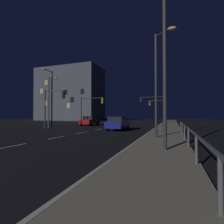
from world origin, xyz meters
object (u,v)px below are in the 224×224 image
(street_lamp_across_street, at_px, (159,75))
(street_lamp_mid_block, at_px, (172,50))
(traffic_light_mid_right, at_px, (154,103))
(traffic_light_far_left, at_px, (53,101))
(car_oncoming, at_px, (90,121))
(traffic_light_near_right, at_px, (157,106))
(traffic_light_overhead_east, at_px, (91,105))
(building_distant, at_px, (70,95))
(street_lamp_median, at_px, (50,93))
(car, at_px, (118,123))
(street_lamp_corner, at_px, (50,97))

(street_lamp_across_street, bearing_deg, street_lamp_mid_block, -77.71)
(traffic_light_mid_right, distance_m, street_lamp_mid_block, 27.35)
(traffic_light_mid_right, distance_m, traffic_light_far_left, 20.49)
(car_oncoming, height_order, traffic_light_near_right, traffic_light_near_right)
(traffic_light_overhead_east, height_order, building_distant, building_distant)
(traffic_light_near_right, height_order, street_lamp_median, street_lamp_median)
(car, height_order, street_lamp_mid_block, street_lamp_mid_block)
(traffic_light_far_left, relative_size, traffic_light_near_right, 1.03)
(street_lamp_across_street, bearing_deg, car_oncoming, 132.48)
(traffic_light_far_left, xyz_separation_m, traffic_light_overhead_east, (0.86, 8.99, -0.01))
(traffic_light_near_right, relative_size, building_distant, 0.24)
(traffic_light_mid_right, xyz_separation_m, building_distant, (-28.36, 13.21, 4.39))
(traffic_light_far_left, bearing_deg, building_distant, 119.90)
(traffic_light_mid_right, bearing_deg, traffic_light_overhead_east, -139.45)
(traffic_light_far_left, relative_size, traffic_light_overhead_east, 1.03)
(car_oncoming, xyz_separation_m, traffic_light_mid_right, (9.51, 9.57, 3.27))
(car_oncoming, bearing_deg, car, -44.50)
(street_lamp_mid_block, bearing_deg, traffic_light_mid_right, 97.57)
(traffic_light_overhead_east, xyz_separation_m, street_lamp_mid_block, (13.48, -18.65, 1.28))
(traffic_light_mid_right, bearing_deg, traffic_light_near_right, 78.32)
(car_oncoming, bearing_deg, traffic_light_near_right, 50.03)
(street_lamp_across_street, bearing_deg, car, 128.73)
(street_lamp_mid_block, distance_m, street_lamp_median, 18.92)
(traffic_light_overhead_east, bearing_deg, car_oncoming, -71.87)
(street_lamp_corner, relative_size, building_distant, 0.34)
(car_oncoming, distance_m, street_lamp_mid_block, 22.25)
(street_lamp_median, xyz_separation_m, building_distant, (-16.33, 29.65, 3.78))
(traffic_light_near_right, bearing_deg, traffic_light_mid_right, -101.68)
(car_oncoming, bearing_deg, street_lamp_corner, -110.03)
(car, relative_size, traffic_light_far_left, 0.88)
(car, bearing_deg, traffic_light_overhead_east, 132.71)
(traffic_light_overhead_east, bearing_deg, traffic_light_far_left, -95.43)
(car, xyz_separation_m, street_lamp_median, (-9.66, 0.14, 3.87))
(traffic_light_far_left, relative_size, street_lamp_corner, 0.73)
(car, height_order, street_lamp_across_street, street_lamp_across_street)
(street_lamp_corner, bearing_deg, car_oncoming, 69.97)
(traffic_light_far_left, bearing_deg, street_lamp_corner, 144.55)
(traffic_light_mid_right, xyz_separation_m, traffic_light_far_left, (-10.73, -17.45, -0.55))
(car_oncoming, height_order, street_lamp_mid_block, street_lamp_mid_block)
(traffic_light_overhead_east, bearing_deg, street_lamp_across_street, -48.97)
(building_distant, bearing_deg, street_lamp_median, -61.16)
(traffic_light_near_right, xyz_separation_m, building_distant, (-28.85, 10.85, 4.87))
(car, height_order, street_lamp_corner, street_lamp_corner)
(street_lamp_mid_block, bearing_deg, street_lamp_corner, 145.91)
(car_oncoming, height_order, building_distant, building_distant)
(car_oncoming, relative_size, building_distant, 0.22)
(car_oncoming, bearing_deg, traffic_light_far_left, -98.80)
(traffic_light_far_left, xyz_separation_m, building_distant, (-17.63, 30.66, 4.93))
(traffic_light_mid_right, relative_size, traffic_light_far_left, 1.08)
(car_oncoming, height_order, traffic_light_overhead_east, traffic_light_overhead_east)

